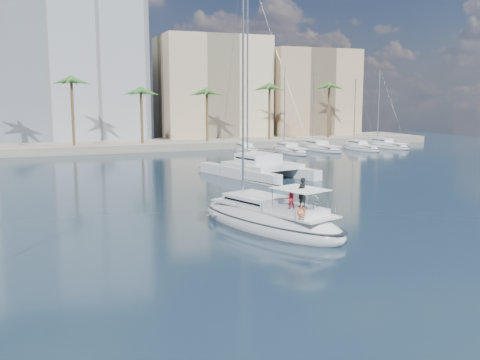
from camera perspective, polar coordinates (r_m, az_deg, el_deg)
name	(u,v)px	position (r m, az deg, el deg)	size (l,w,h in m)	color
ground	(229,242)	(32.62, -1.14, -6.60)	(160.00, 160.00, 0.00)	black
quay	(103,146)	(91.53, -14.40, 3.51)	(120.00, 14.00, 1.20)	gray
building_modern	(21,66)	(102.68, -22.31, 11.17)	(42.00, 16.00, 28.00)	silver
building_beige	(212,90)	(104.80, -3.03, 9.56)	(20.00, 14.00, 20.00)	beige
building_tan_right	(308,95)	(110.90, 7.29, 8.95)	(18.00, 12.00, 18.00)	tan
palm_centre	(104,87)	(87.22, -14.32, 9.63)	(3.60, 3.60, 12.30)	brown
palm_right	(298,88)	(97.45, 6.23, 9.74)	(3.60, 3.60, 12.30)	brown
main_sloop	(269,219)	(35.96, 3.12, -4.22)	(8.05, 13.57, 19.20)	silver
catamaran	(259,166)	(59.12, 2.06, 1.55)	(9.89, 14.60, 19.27)	silver
seagull	(215,214)	(37.68, -2.71, -3.66)	(1.21, 0.52, 0.22)	silver
moored_yacht_a	(246,154)	(82.95, 0.69, 2.84)	(2.72, 9.35, 11.90)	silver
moored_yacht_b	(290,153)	(83.79, 5.33, 2.86)	(3.14, 10.78, 13.72)	silver
moored_yacht_c	(320,151)	(88.60, 8.52, 3.13)	(3.55, 12.21, 15.54)	silver
moored_yacht_d	(361,150)	(90.32, 12.74, 3.12)	(2.72, 9.35, 11.90)	silver
moored_yacht_e	(386,148)	(95.69, 15.31, 3.33)	(3.14, 10.78, 13.72)	silver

